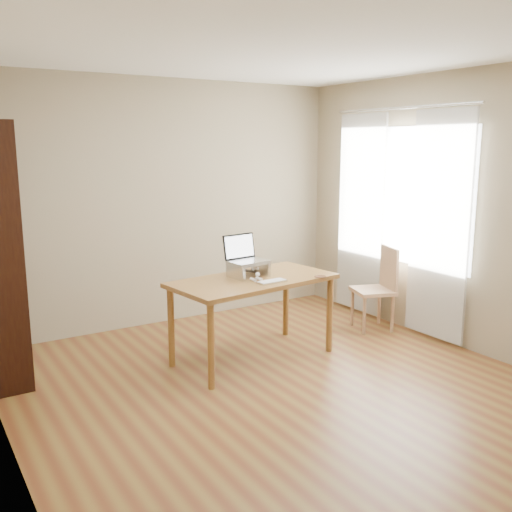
% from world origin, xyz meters
% --- Properties ---
extents(room, '(4.04, 4.54, 2.64)m').
position_xyz_m(room, '(0.03, 0.01, 1.30)').
color(room, '#5E3018').
rests_on(room, ground).
extents(curtains, '(0.03, 1.90, 2.25)m').
position_xyz_m(curtains, '(1.92, 0.80, 1.17)').
color(curtains, silver).
rests_on(curtains, ground).
extents(desk, '(1.54, 0.90, 0.75)m').
position_xyz_m(desk, '(0.15, 0.79, 0.66)').
color(desk, brown).
rests_on(desk, ground).
extents(laptop_stand, '(0.32, 0.25, 0.13)m').
position_xyz_m(laptop_stand, '(0.15, 0.87, 0.83)').
color(laptop_stand, silver).
rests_on(laptop_stand, desk).
extents(laptop, '(0.36, 0.32, 0.24)m').
position_xyz_m(laptop, '(0.15, 0.93, 0.94)').
color(laptop, silver).
rests_on(laptop, laptop_stand).
extents(keyboard, '(0.27, 0.13, 0.02)m').
position_xyz_m(keyboard, '(0.20, 0.57, 0.76)').
color(keyboard, silver).
rests_on(keyboard, desk).
extents(coaster, '(0.11, 0.11, 0.01)m').
position_xyz_m(coaster, '(0.69, 0.51, 0.75)').
color(coaster, '#51331C').
rests_on(coaster, desk).
extents(cat, '(0.22, 0.47, 0.13)m').
position_xyz_m(cat, '(0.13, 0.90, 0.81)').
color(cat, '#4C443C').
rests_on(cat, desk).
extents(chair, '(0.49, 0.49, 0.87)m').
position_xyz_m(chair, '(1.72, 0.84, 0.47)').
color(chair, '#9D6F55').
rests_on(chair, ground).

